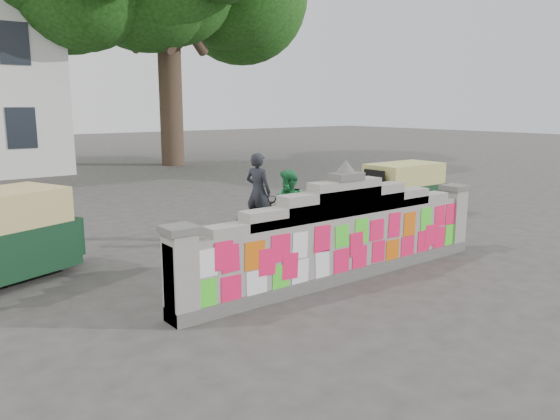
{
  "coord_description": "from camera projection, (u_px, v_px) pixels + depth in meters",
  "views": [
    {
      "loc": [
        -6.24,
        -6.29,
        2.88
      ],
      "look_at": [
        -0.57,
        1.0,
        1.1
      ],
      "focal_mm": 35.0,
      "sensor_mm": 36.0,
      "label": 1
    }
  ],
  "objects": [
    {
      "name": "cyclist_bike",
      "position": [
        258.0,
        218.0,
        11.72
      ],
      "size": [
        1.96,
        1.21,
        0.97
      ],
      "primitive_type": "imported",
      "rotation": [
        0.0,
        0.0,
        1.9
      ],
      "color": "black",
      "rests_on": "ground"
    },
    {
      "name": "rickshaw_right",
      "position": [
        402.0,
        189.0,
        14.19
      ],
      "size": [
        2.53,
        1.19,
        1.4
      ],
      "rotation": [
        0.0,
        0.0,
        3.14
      ],
      "color": "black",
      "rests_on": "ground"
    },
    {
      "name": "cyclist_rider",
      "position": [
        258.0,
        203.0,
        11.66
      ],
      "size": [
        0.57,
        0.7,
        1.65
      ],
      "primitive_type": "imported",
      "rotation": [
        0.0,
        0.0,
        1.9
      ],
      "color": "#212329",
      "rests_on": "ground"
    },
    {
      "name": "pedestrian",
      "position": [
        289.0,
        210.0,
        10.99
      ],
      "size": [
        0.64,
        0.8,
        1.61
      ],
      "primitive_type": "imported",
      "rotation": [
        0.0,
        0.0,
        -1.54
      ],
      "color": "#248443",
      "rests_on": "ground"
    },
    {
      "name": "parapet_wall",
      "position": [
        344.0,
        236.0,
        9.04
      ],
      "size": [
        6.48,
        0.44,
        2.01
      ],
      "color": "#4C4C49",
      "rests_on": "ground"
    },
    {
      "name": "ground",
      "position": [
        343.0,
        279.0,
        9.18
      ],
      "size": [
        100.0,
        100.0,
        0.0
      ],
      "primitive_type": "plane",
      "color": "#383533",
      "rests_on": "ground"
    }
  ]
}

